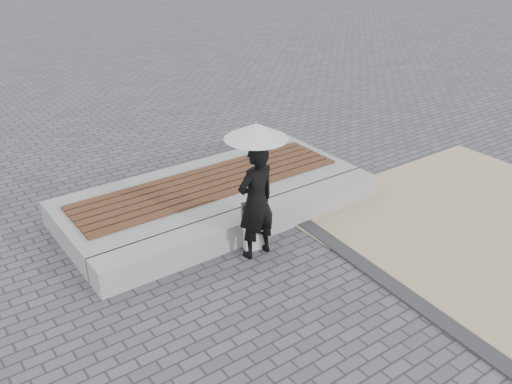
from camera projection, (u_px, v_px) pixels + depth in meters
The scene contains 11 objects.
ground at pixel (320, 285), 7.46m from camera, with size 80.00×80.00×0.00m, color #505055.
terrazzo_zone at pixel (495, 228), 8.77m from camera, with size 5.00×5.00×0.02m, color tan.
edging_band at pixel (387, 282), 7.49m from camera, with size 0.25×5.20×0.04m, color #2F2F32.
seating_ledge at pixel (251, 223), 8.54m from camera, with size 5.00×0.45×0.40m, color #9D9D98.
timber_platform at pixel (210, 195), 9.41m from camera, with size 5.00×2.00×0.40m, color #969691.
timber_decking at pixel (209, 183), 9.31m from camera, with size 4.60×1.20×0.04m, color brown, non-canonical shape.
woman at pixel (256, 201), 7.77m from camera, with size 0.62×0.41×1.71m, color black.
parasol at pixel (256, 131), 7.30m from camera, with size 0.86×0.86×1.10m.
handbag at pixel (253, 210), 8.24m from camera, with size 0.34×0.12×0.24m, color black.
canvas_tote at pixel (256, 237), 8.20m from camera, with size 0.35×0.15×0.37m, color silver.
magazine at pixel (258, 227), 8.08m from camera, with size 0.34×0.25×0.01m, color #D02C42.
Camera 1 is at (-4.28, -4.47, 4.44)m, focal length 39.28 mm.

